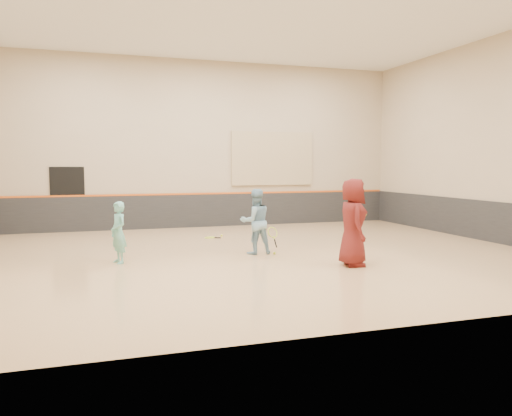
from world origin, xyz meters
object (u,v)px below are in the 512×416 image
object	(u,v)px
spare_racket	(210,237)
girl	(118,232)
instructor	(256,222)
young_man	(353,222)

from	to	relation	value
spare_racket	girl	bearing A→B (deg)	-131.27
instructor	spare_racket	world-z (taller)	instructor
instructor	spare_racket	distance (m)	3.21
instructor	spare_racket	bearing A→B (deg)	-83.20
young_man	spare_racket	bearing A→B (deg)	36.55
girl	young_man	xyz separation A→B (m)	(5.01, -1.89, 0.27)
instructor	spare_racket	size ratio (longest dim) A/B	2.29
girl	spare_racket	xyz separation A→B (m)	(2.85, 3.25, -0.68)
young_man	spare_racket	xyz separation A→B (m)	(-2.16, 5.14, -0.95)
girl	instructor	bearing A→B (deg)	72.16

